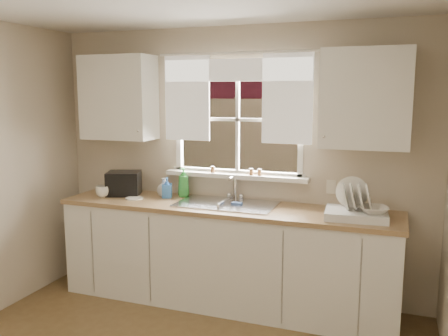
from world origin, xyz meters
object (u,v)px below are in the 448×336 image
(dish_rack, at_px, (356,210))
(soap_bottle_a, at_px, (184,182))
(black_appliance, at_px, (124,183))
(cup, at_px, (103,191))

(dish_rack, height_order, soap_bottle_a, dish_rack)
(soap_bottle_a, distance_m, black_appliance, 0.60)
(cup, bearing_deg, black_appliance, 64.70)
(soap_bottle_a, relative_size, black_appliance, 0.92)
(soap_bottle_a, bearing_deg, black_appliance, -160.45)
(cup, relative_size, black_appliance, 0.44)
(dish_rack, bearing_deg, soap_bottle_a, 171.64)
(dish_rack, relative_size, soap_bottle_a, 1.79)
(black_appliance, bearing_deg, cup, -150.03)
(soap_bottle_a, height_order, cup, soap_bottle_a)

